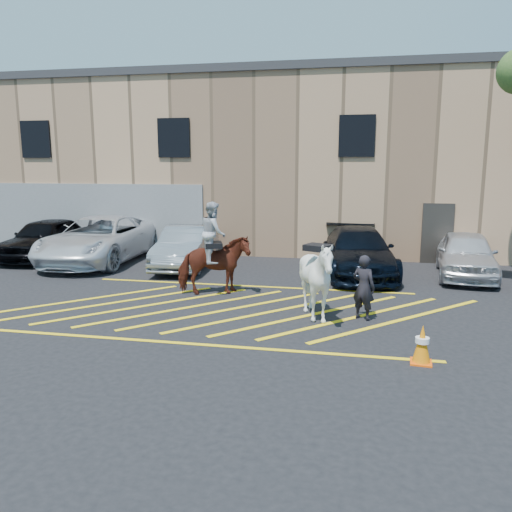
% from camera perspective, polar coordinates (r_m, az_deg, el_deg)
% --- Properties ---
extents(ground, '(90.00, 90.00, 0.00)m').
position_cam_1_polar(ground, '(12.85, -2.79, -5.78)').
color(ground, black).
rests_on(ground, ground).
extents(car_black_suv, '(1.91, 4.59, 1.55)m').
position_cam_1_polar(car_black_suv, '(20.84, -22.91, 1.87)').
color(car_black_suv, black).
rests_on(car_black_suv, ground).
extents(car_white_pickup, '(2.93, 6.13, 1.69)m').
position_cam_1_polar(car_white_pickup, '(19.39, -17.37, 1.83)').
color(car_white_pickup, silver).
rests_on(car_white_pickup, ground).
extents(car_silver_sedan, '(1.91, 4.50, 1.45)m').
position_cam_1_polar(car_silver_sedan, '(17.72, -7.97, 1.04)').
color(car_silver_sedan, gray).
rests_on(car_silver_sedan, ground).
extents(car_blue_suv, '(2.74, 5.41, 1.51)m').
position_cam_1_polar(car_blue_suv, '(16.79, 11.57, 0.51)').
color(car_blue_suv, black).
rests_on(car_blue_suv, ground).
extents(car_white_suv, '(2.21, 4.45, 1.46)m').
position_cam_1_polar(car_white_suv, '(17.43, 22.87, 0.17)').
color(car_white_suv, silver).
rests_on(car_white_suv, ground).
extents(handler, '(0.67, 0.59, 1.53)m').
position_cam_1_polar(handler, '(11.88, 12.20, -3.53)').
color(handler, black).
rests_on(handler, ground).
extents(warehouse, '(32.42, 10.20, 7.30)m').
position_cam_1_polar(warehouse, '(24.15, 4.05, 10.57)').
color(warehouse, tan).
rests_on(warehouse, ground).
extents(hatching_zone, '(12.60, 5.12, 0.01)m').
position_cam_1_polar(hatching_zone, '(12.57, -3.12, -6.12)').
color(hatching_zone, yellow).
rests_on(hatching_zone, ground).
extents(mounted_bay, '(2.15, 1.52, 2.59)m').
position_cam_1_polar(mounted_bay, '(13.82, -4.86, -0.19)').
color(mounted_bay, maroon).
rests_on(mounted_bay, ground).
extents(saddled_white, '(2.12, 2.22, 1.92)m').
position_cam_1_polar(saddled_white, '(11.63, 7.01, -2.66)').
color(saddled_white, silver).
rests_on(saddled_white, ground).
extents(traffic_cone, '(0.42, 0.42, 0.73)m').
position_cam_1_polar(traffic_cone, '(9.69, 18.45, -9.52)').
color(traffic_cone, '#FF540A').
rests_on(traffic_cone, ground).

